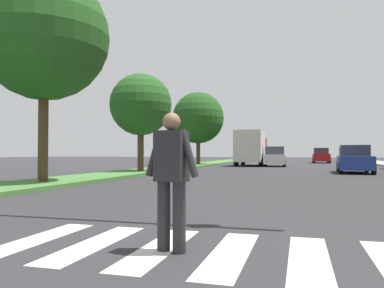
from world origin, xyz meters
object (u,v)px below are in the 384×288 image
at_px(tree_mid, 44,36).
at_px(sedan_midblock, 354,160).
at_px(truck_box_delivery, 251,148).
at_px(sedan_far_horizon, 321,156).
at_px(tree_far, 141,105).
at_px(pedestrian_performer, 171,175).
at_px(sedan_distant, 275,157).
at_px(tree_distant, 198,118).

xyz_separation_m(tree_mid, sedan_midblock, (12.13, 12.30, -4.73)).
bearing_deg(sedan_midblock, truck_box_delivery, 125.33).
height_order(sedan_far_horizon, truck_box_delivery, truck_box_delivery).
relative_size(tree_far, sedan_far_horizon, 1.24).
xyz_separation_m(tree_far, sedan_midblock, (11.95, 3.86, -3.20)).
height_order(pedestrian_performer, sedan_distant, sedan_distant).
height_order(tree_far, sedan_far_horizon, tree_far).
bearing_deg(tree_mid, sedan_midblock, 45.40).
distance_m(tree_distant, sedan_distant, 7.81).
bearing_deg(pedestrian_performer, tree_distant, 104.29).
bearing_deg(sedan_midblock, sedan_distant, 118.55).
xyz_separation_m(sedan_midblock, sedan_distant, (-5.20, 9.55, 0.03)).
bearing_deg(sedan_distant, sedan_midblock, -61.45).
height_order(tree_far, sedan_distant, tree_far).
height_order(sedan_midblock, sedan_far_horizon, sedan_far_horizon).
height_order(tree_mid, sedan_far_horizon, tree_mid).
distance_m(tree_mid, truck_box_delivery, 23.47).
height_order(tree_far, sedan_midblock, tree_far).
distance_m(tree_mid, sedan_midblock, 17.91).
distance_m(tree_distant, sedan_far_horizon, 17.23).
relative_size(tree_far, sedan_midblock, 1.30).
bearing_deg(sedan_distant, tree_distant, 178.43).
relative_size(tree_far, tree_distant, 0.85).
relative_size(tree_far, pedestrian_performer, 3.32).
bearing_deg(tree_distant, sedan_midblock, -38.78).
distance_m(tree_distant, pedestrian_performer, 30.69).
bearing_deg(truck_box_delivery, tree_distant, -172.80).
bearing_deg(sedan_distant, pedestrian_performer, -88.83).
bearing_deg(tree_far, pedestrian_performer, -65.25).
relative_size(pedestrian_performer, sedan_midblock, 0.39).
relative_size(tree_distant, sedan_far_horizon, 1.46).
height_order(tree_far, tree_distant, tree_distant).
relative_size(tree_mid, tree_far, 1.38).
bearing_deg(sedan_far_horizon, tree_distant, -132.49).
bearing_deg(pedestrian_performer, sedan_far_horizon, 84.75).
height_order(sedan_midblock, truck_box_delivery, truck_box_delivery).
distance_m(tree_mid, sedan_far_horizon, 36.60).
height_order(tree_distant, sedan_distant, tree_distant).
distance_m(tree_mid, sedan_distant, 23.40).
height_order(tree_far, truck_box_delivery, tree_far).
xyz_separation_m(sedan_distant, truck_box_delivery, (-2.14, 0.80, 0.85)).
distance_m(tree_far, truck_box_delivery, 15.12).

